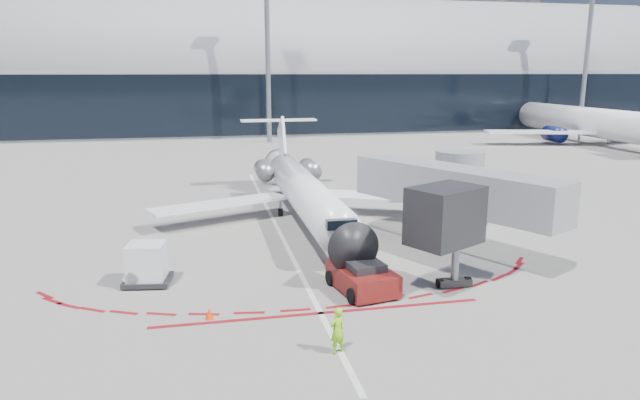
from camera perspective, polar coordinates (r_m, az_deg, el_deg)
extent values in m
plane|color=slate|center=(34.96, -3.82, -3.71)|extent=(260.00, 260.00, 0.00)
cube|color=silver|center=(36.86, -4.26, -2.84)|extent=(0.25, 40.00, 0.01)
cube|color=maroon|center=(24.29, 0.07, -11.24)|extent=(14.00, 0.25, 0.01)
cube|color=#939599|center=(98.45, -9.27, 9.72)|extent=(150.00, 24.00, 10.00)
cylinder|color=#939599|center=(98.33, -9.38, 12.63)|extent=(150.00, 24.00, 24.00)
cube|color=black|center=(86.43, -8.88, 9.34)|extent=(150.00, 0.20, 9.00)
cube|color=#909398|center=(32.38, 13.22, 1.21)|extent=(8.22, 12.61, 2.30)
cube|color=black|center=(26.04, 12.40, -1.52)|extent=(3.86, 3.44, 2.60)
cylinder|color=gray|center=(27.39, 13.36, -6.10)|extent=(0.36, 0.36, 2.40)
cube|color=black|center=(27.71, 13.26, -8.02)|extent=(1.60, 0.60, 0.30)
cylinder|color=#909398|center=(38.98, 13.68, 1.30)|extent=(3.20, 3.20, 4.80)
cylinder|color=black|center=(39.45, 13.52, -1.76)|extent=(4.00, 4.00, 0.50)
cylinder|color=gray|center=(81.82, -5.26, 14.51)|extent=(0.70, 0.70, 25.00)
cylinder|color=gray|center=(100.76, 25.13, 13.05)|extent=(0.70, 0.70, 25.00)
cylinder|color=white|center=(37.54, -1.53, 0.75)|extent=(2.40, 19.59, 2.40)
cone|color=black|center=(27.08, 2.67, -3.99)|extent=(2.40, 2.49, 2.40)
cone|color=white|center=(48.61, -3.94, 3.48)|extent=(2.40, 3.21, 2.40)
cube|color=black|center=(28.28, 1.96, -2.23)|extent=(1.51, 1.25, 0.49)
cube|color=white|center=(38.46, -10.00, -0.37)|extent=(9.54, 5.65, 0.28)
cube|color=white|center=(40.29, 5.88, 0.35)|extent=(9.54, 5.65, 0.28)
cube|color=white|center=(47.44, -3.83, 5.86)|extent=(0.22, 4.18, 4.25)
cube|color=white|center=(49.12, -4.16, 7.97)|extent=(6.41, 1.42, 0.14)
cylinder|color=slate|center=(44.87, -5.62, 2.96)|extent=(1.34, 3.03, 1.34)
cylinder|color=slate|center=(45.40, -1.03, 3.13)|extent=(1.34, 3.03, 1.34)
cylinder|color=black|center=(30.28, 1.29, -5.82)|extent=(0.20, 0.50, 0.50)
cylinder|color=black|center=(39.89, -3.97, -1.22)|extent=(0.27, 0.57, 0.57)
cylinder|color=black|center=(40.32, -0.21, -1.04)|extent=(0.27, 0.57, 0.57)
cylinder|color=gray|center=(30.20, 1.29, -5.38)|extent=(0.16, 0.16, 0.98)
cube|color=#5D0D11|center=(26.47, 4.25, -7.81)|extent=(2.80, 3.86, 0.99)
cube|color=black|center=(25.97, 4.60, -6.67)|extent=(1.75, 1.58, 0.39)
cylinder|color=gray|center=(28.60, 2.08, -6.66)|extent=(0.62, 2.84, 0.11)
cylinder|color=black|center=(25.12, 3.31, -9.57)|extent=(0.43, 0.75, 0.70)
cylinder|color=black|center=(26.03, 7.53, -8.84)|extent=(0.43, 0.75, 0.70)
cylinder|color=black|center=(27.18, 1.10, -7.79)|extent=(0.43, 0.75, 0.70)
cylinder|color=black|center=(28.02, 5.07, -7.19)|extent=(0.43, 0.75, 0.70)
imported|color=#8DDD17|center=(20.83, 1.73, -12.90)|extent=(0.75, 0.66, 1.73)
cube|color=black|center=(28.54, -16.82, -7.68)|extent=(2.36, 2.09, 0.23)
cube|color=silver|center=(28.23, -16.94, -5.86)|extent=(1.91, 1.82, 1.70)
cylinder|color=black|center=(28.15, -18.82, -8.29)|extent=(0.14, 0.23, 0.21)
cylinder|color=black|center=(27.75, -15.40, -8.36)|extent=(0.14, 0.23, 0.21)
cylinder|color=black|center=(29.40, -18.13, -7.34)|extent=(0.14, 0.23, 0.21)
cylinder|color=black|center=(29.02, -14.86, -7.39)|extent=(0.14, 0.23, 0.21)
cone|color=#FF3F05|center=(24.10, -11.00, -11.07)|extent=(0.35, 0.35, 0.49)
cone|color=#FF3F05|center=(27.81, 5.70, -7.52)|extent=(0.40, 0.40, 0.56)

